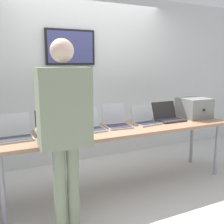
{
  "coord_description": "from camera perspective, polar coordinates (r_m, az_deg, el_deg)",
  "views": [
    {
      "loc": [
        -1.42,
        -2.76,
        1.57
      ],
      "look_at": [
        -0.08,
        0.07,
        0.97
      ],
      "focal_mm": 41.32,
      "sensor_mm": 36.0,
      "label": 1
    }
  ],
  "objects": [
    {
      "name": "ground",
      "position": [
        3.49,
        1.82,
        -16.36
      ],
      "size": [
        8.0,
        8.0,
        0.04
      ],
      "primitive_type": "cube",
      "color": "#B9B9B4"
    },
    {
      "name": "laptop_station_4",
      "position": [
        3.43,
        7.41,
        -1.63
      ],
      "size": [
        0.35,
        0.3,
        0.24
      ],
      "color": "#ACB3B9",
      "rests_on": "workbench"
    },
    {
      "name": "back_wall",
      "position": [
        4.15,
        -5.29,
        7.28
      ],
      "size": [
        8.0,
        0.11,
        2.62
      ],
      "color": "silver",
      "rests_on": "ground"
    },
    {
      "name": "coffee_mug",
      "position": [
        2.68,
        -12.23,
        -5.62
      ],
      "size": [
        0.09,
        0.09,
        0.08
      ],
      "color": "#3A429E",
      "rests_on": "workbench"
    },
    {
      "name": "laptop_station_0",
      "position": [
        2.92,
        -20.74,
        -4.42
      ],
      "size": [
        0.36,
        0.34,
        0.25
      ],
      "color": "#B1B2B7",
      "rests_on": "workbench"
    },
    {
      "name": "laptop_station_3",
      "position": [
        3.26,
        0.98,
        -2.08
      ],
      "size": [
        0.33,
        0.36,
        0.27
      ],
      "color": "#AEAFB8",
      "rests_on": "workbench"
    },
    {
      "name": "workbench",
      "position": [
        3.22,
        1.89,
        -4.36
      ],
      "size": [
        2.99,
        0.7,
        0.78
      ],
      "color": "#997054",
      "rests_on": "ground"
    },
    {
      "name": "equipment_box",
      "position": [
        3.95,
        17.66,
        0.9
      ],
      "size": [
        0.4,
        0.4,
        0.29
      ],
      "color": "slate",
      "rests_on": "workbench"
    },
    {
      "name": "laptop_station_1",
      "position": [
        2.99,
        -12.85,
        -3.61
      ],
      "size": [
        0.4,
        0.38,
        0.25
      ],
      "color": "black",
      "rests_on": "workbench"
    },
    {
      "name": "laptop_station_2",
      "position": [
        3.08,
        -5.55,
        -2.98
      ],
      "size": [
        0.4,
        0.34,
        0.25
      ],
      "color": "#AEB7B9",
      "rests_on": "workbench"
    },
    {
      "name": "laptop_station_5",
      "position": [
        3.68,
        12.29,
        -0.93
      ],
      "size": [
        0.38,
        0.33,
        0.25
      ],
      "color": "#282525",
      "rests_on": "workbench"
    },
    {
      "name": "person",
      "position": [
        2.27,
        -10.54,
        -2.02
      ],
      "size": [
        0.45,
        0.59,
        1.77
      ],
      "color": "gray",
      "rests_on": "ground"
    }
  ]
}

